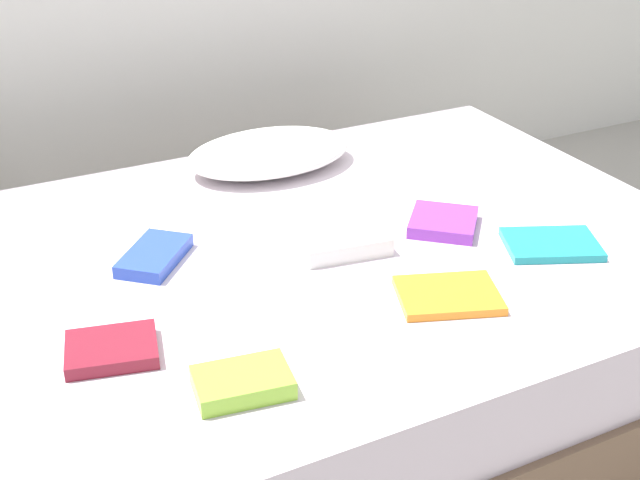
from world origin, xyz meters
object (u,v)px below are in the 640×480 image
(pillow, at_px, (269,152))
(textbook_white, at_px, (340,239))
(textbook_blue, at_px, (154,256))
(textbook_orange, at_px, (448,295))
(textbook_lime, at_px, (243,382))
(textbook_maroon, at_px, (112,349))
(textbook_teal, at_px, (551,244))
(textbook_purple, at_px, (443,222))
(bed, at_px, (328,321))

(pillow, height_order, textbook_white, pillow)
(textbook_blue, bearing_deg, textbook_orange, -89.26)
(pillow, height_order, textbook_lime, pillow)
(textbook_maroon, height_order, textbook_teal, textbook_maroon)
(pillow, xyz_separation_m, textbook_blue, (-0.51, -0.43, -0.03))
(textbook_lime, relative_size, textbook_purple, 1.06)
(bed, xyz_separation_m, pillow, (0.06, 0.53, 0.30))
(bed, xyz_separation_m, textbook_orange, (0.12, -0.38, 0.26))
(textbook_orange, height_order, textbook_blue, textbook_blue)
(textbook_lime, xyz_separation_m, textbook_maroon, (-0.20, 0.24, -0.00))
(textbook_maroon, height_order, textbook_white, textbook_white)
(textbook_maroon, relative_size, textbook_teal, 0.80)
(pillow, xyz_separation_m, textbook_white, (-0.05, -0.57, -0.03))
(textbook_maroon, height_order, textbook_purple, textbook_purple)
(textbook_maroon, distance_m, textbook_purple, 0.98)
(bed, distance_m, pillow, 0.61)
(textbook_orange, xyz_separation_m, textbook_purple, (0.20, 0.31, 0.01))
(pillow, height_order, textbook_blue, pillow)
(textbook_white, bearing_deg, textbook_blue, 170.88)
(textbook_purple, bearing_deg, textbook_orange, -171.33)
(textbook_purple, bearing_deg, textbook_lime, 159.49)
(bed, xyz_separation_m, textbook_purple, (0.32, -0.07, 0.27))
(textbook_orange, height_order, textbook_maroon, textbook_maroon)
(bed, bearing_deg, textbook_lime, -132.39)
(textbook_orange, xyz_separation_m, textbook_blue, (-0.56, 0.48, 0.01))
(textbook_purple, bearing_deg, textbook_teal, -99.18)
(textbook_purple, bearing_deg, pillow, 63.80)
(textbook_maroon, distance_m, textbook_white, 0.69)
(textbook_white, bearing_deg, textbook_orange, -64.66)
(pillow, relative_size, textbook_purple, 2.95)
(textbook_lime, height_order, textbook_maroon, textbook_lime)
(textbook_white, height_order, textbook_blue, textbook_white)
(bed, relative_size, pillow, 3.76)
(textbook_white, bearing_deg, textbook_lime, -127.60)
(pillow, distance_m, textbook_blue, 0.66)
(textbook_orange, bearing_deg, textbook_maroon, -169.92)
(textbook_lime, distance_m, textbook_maroon, 0.31)
(textbook_maroon, bearing_deg, textbook_blue, 73.49)
(textbook_orange, distance_m, textbook_white, 0.36)
(pillow, bearing_deg, textbook_maroon, -132.27)
(textbook_lime, relative_size, textbook_white, 0.84)
(bed, relative_size, textbook_blue, 9.34)
(textbook_white, distance_m, textbook_blue, 0.48)
(textbook_lime, distance_m, textbook_teal, 0.96)
(pillow, bearing_deg, textbook_lime, -116.49)
(bed, relative_size, textbook_maroon, 10.51)
(textbook_white, xyz_separation_m, textbook_teal, (0.49, -0.25, -0.01))
(textbook_orange, height_order, textbook_white, textbook_white)
(textbook_orange, bearing_deg, textbook_teal, 32.89)
(textbook_lime, bearing_deg, textbook_teal, 19.72)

